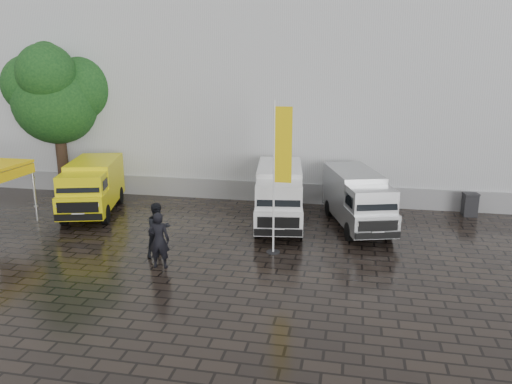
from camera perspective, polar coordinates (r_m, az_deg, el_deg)
ground at (r=17.64m, az=1.21°, el=-8.05°), size 120.00×120.00×0.00m
exhibition_hall at (r=32.07m, az=10.08°, el=12.89°), size 44.00×16.00×12.00m
hall_plinth at (r=24.82m, az=9.02°, el=-0.33°), size 44.00×0.15×1.00m
van_yellow at (r=24.20m, az=-18.20°, el=0.43°), size 3.31×5.50×2.38m
van_white at (r=21.46m, az=2.67°, el=-0.51°), size 2.65×5.83×2.44m
van_silver at (r=21.49m, az=11.50°, el=-0.94°), size 3.25×5.62×2.31m
flagpole at (r=17.60m, az=2.66°, el=2.62°), size 0.88×0.50×5.56m
tree at (r=28.50m, az=-21.90°, el=10.24°), size 4.48×4.48×8.05m
wheelie_bin at (r=24.75m, az=23.25°, el=-1.31°), size 0.69×0.69×1.06m
person_front at (r=17.21m, az=-11.02°, el=-5.42°), size 0.77×0.55×1.96m
person_tent at (r=18.23m, az=-11.08°, el=-4.27°), size 1.16×1.21×1.97m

